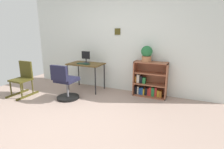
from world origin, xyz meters
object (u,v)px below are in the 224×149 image
at_px(monitor, 86,57).
at_px(office_chair, 65,85).
at_px(potted_plant_on_shelf, 147,53).
at_px(desk, 86,66).
at_px(bookshelf_low, 149,81).
at_px(rocking_chair, 23,78).
at_px(keyboard, 84,64).

distance_m(monitor, office_chair, 1.02).
bearing_deg(office_chair, potted_plant_on_shelf, 31.19).
distance_m(office_chair, potted_plant_on_shelf, 2.01).
distance_m(desk, bookshelf_low, 1.69).
distance_m(rocking_chair, potted_plant_on_shelf, 3.07).
bearing_deg(bookshelf_low, keyboard, -168.38).
relative_size(office_chair, bookshelf_low, 0.98).
height_order(rocking_chair, potted_plant_on_shelf, potted_plant_on_shelf).
height_order(keyboard, office_chair, office_chair).
distance_m(monitor, keyboard, 0.23).
distance_m(office_chair, rocking_chair, 1.17).
xyz_separation_m(keyboard, potted_plant_on_shelf, (1.56, 0.29, 0.31)).
bearing_deg(monitor, rocking_chair, -138.51).
bearing_deg(desk, bookshelf_low, 7.82).
xyz_separation_m(rocking_chair, potted_plant_on_shelf, (2.78, 1.15, 0.62)).
bearing_deg(office_chair, monitor, 88.72).
distance_m(monitor, potted_plant_on_shelf, 1.61).
xyz_separation_m(monitor, office_chair, (-0.02, -0.87, -0.52)).
height_order(monitor, rocking_chair, monitor).
height_order(office_chair, rocking_chair, office_chair).
relative_size(office_chair, potted_plant_on_shelf, 2.26).
xyz_separation_m(keyboard, bookshelf_low, (1.65, 0.34, -0.36)).
bearing_deg(bookshelf_low, desk, -172.18).
height_order(rocking_chair, bookshelf_low, bookshelf_low).
relative_size(monitor, bookshelf_low, 0.36).
height_order(desk, bookshelf_low, bookshelf_low).
height_order(desk, office_chair, office_chair).
height_order(desk, keyboard, keyboard).
bearing_deg(keyboard, desk, 91.00).
bearing_deg(potted_plant_on_shelf, rocking_chair, -157.54).
xyz_separation_m(bookshelf_low, potted_plant_on_shelf, (-0.09, -0.05, 0.67)).
relative_size(monitor, potted_plant_on_shelf, 0.83).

